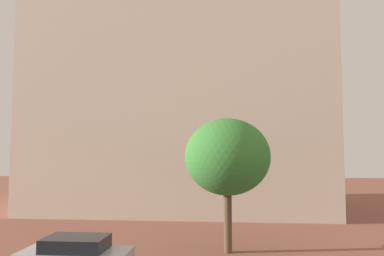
{
  "coord_description": "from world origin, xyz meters",
  "views": [
    {
      "loc": [
        1.3,
        -2.04,
        4.59
      ],
      "look_at": [
        0.2,
        10.3,
        5.48
      ],
      "focal_mm": 33.86,
      "sensor_mm": 36.0,
      "label": 1
    }
  ],
  "objects": [
    {
      "name": "tree_curb_far",
      "position": [
        1.44,
        15.28,
        4.44
      ],
      "size": [
        4.06,
        4.06,
        6.28
      ],
      "color": "brown",
      "rests_on": "ground_plane"
    },
    {
      "name": "landmark_building",
      "position": [
        -2.25,
        29.16,
        10.48
      ],
      "size": [
        23.5,
        13.37,
        37.81
      ],
      "color": "beige",
      "rests_on": "ground_plane"
    }
  ]
}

